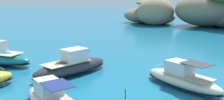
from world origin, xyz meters
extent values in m
ellipsoid|color=#756651|center=(13.26, 73.17, 2.26)|extent=(12.54, 13.43, 4.51)
ellipsoid|color=#84755B|center=(10.10, 71.43, 4.96)|extent=(25.89, 26.08, 9.92)
ellipsoid|color=#84755B|center=(-10.45, 75.01, 2.58)|extent=(17.55, 16.63, 5.15)
ellipsoid|color=#9E8966|center=(-4.76, 68.74, 4.20)|extent=(14.90, 14.17, 8.40)
ellipsoid|color=#84755B|center=(-3.43, 74.73, 1.98)|extent=(10.80, 10.85, 3.96)
ellipsoid|color=olive|center=(-6.42, 72.33, 6.88)|extent=(11.31, 10.28, 1.91)
cube|color=#C6B793|center=(1.95, 4.13, 1.23)|extent=(4.71, 4.01, 0.06)
cube|color=silver|center=(1.12, 4.66, 1.81)|extent=(2.74, 2.57, 1.10)
cube|color=#2D4756|center=(0.18, 5.26, 1.92)|extent=(1.04, 1.42, 0.58)
cylinder|color=silver|center=(-1.12, 6.10, 1.41)|extent=(0.92, 1.40, 0.04)
cube|color=navy|center=(2.61, 3.71, 2.49)|extent=(2.97, 2.81, 0.04)
cylinder|color=silver|center=(2.16, 3.01, 1.86)|extent=(0.03, 0.03, 1.25)
cylinder|color=silver|center=(3.05, 4.40, 1.86)|extent=(0.03, 0.03, 1.25)
ellipsoid|color=beige|center=(10.15, 13.51, 0.72)|extent=(8.50, 6.59, 1.43)
ellipsoid|color=black|center=(10.15, 13.51, 0.39)|extent=(8.67, 6.72, 0.17)
cube|color=#C6B793|center=(10.69, 13.17, 1.33)|extent=(5.08, 4.27, 0.06)
cube|color=silver|center=(9.79, 13.73, 1.95)|extent=(2.94, 2.75, 1.18)
cube|color=#2D4756|center=(8.77, 14.36, 2.06)|extent=(1.09, 1.54, 0.63)
cylinder|color=silver|center=(7.35, 15.24, 1.51)|extent=(0.96, 1.52, 0.04)
cube|color=#333338|center=(11.40, 12.73, 2.68)|extent=(3.19, 3.01, 0.04)
cylinder|color=silver|center=(10.94, 11.98, 2.00)|extent=(0.03, 0.03, 1.35)
cylinder|color=silver|center=(11.87, 13.48, 2.00)|extent=(0.03, 0.03, 1.35)
cylinder|color=silver|center=(-6.72, 7.63, 1.74)|extent=(1.93, 0.86, 0.04)
ellipsoid|color=#2D2D33|center=(-2.01, 13.26, 0.81)|extent=(6.27, 9.95, 1.63)
ellipsoid|color=black|center=(-2.01, 13.26, 0.45)|extent=(6.39, 10.15, 0.20)
cube|color=#C6B793|center=(-2.28, 12.60, 1.51)|extent=(4.24, 5.80, 0.06)
cube|color=silver|center=(-1.83, 13.71, 2.21)|extent=(2.87, 3.24, 1.34)
cube|color=#2D4756|center=(-1.32, 14.97, 2.34)|extent=(1.84, 0.98, 0.71)
cylinder|color=silver|center=(-0.61, 16.72, 1.69)|extent=(1.88, 0.79, 0.04)
cube|color=#C6B793|center=(-12.50, 13.47, 1.60)|extent=(5.60, 2.60, 0.06)
cylinder|color=black|center=(6.46, 7.33, 0.78)|extent=(0.06, 0.06, 1.00)
cone|color=#E54C19|center=(6.46, 7.33, 1.38)|extent=(0.20, 0.20, 0.20)
camera|label=1|loc=(12.58, -10.69, 8.51)|focal=40.77mm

